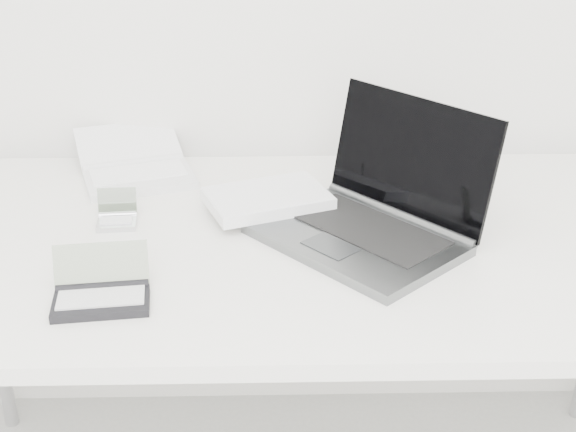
{
  "coord_description": "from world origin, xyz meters",
  "views": [
    {
      "loc": [
        -0.06,
        0.22,
        1.42
      ],
      "look_at": [
        -0.03,
        1.51,
        0.79
      ],
      "focal_mm": 50.0,
      "sensor_mm": 36.0,
      "label": 1
    }
  ],
  "objects_px": {
    "laptop_large": "(345,211)",
    "netbook_open_white": "(136,168)",
    "palmtop_charcoal": "(101,293)",
    "desk": "(303,257)"
  },
  "relations": [
    {
      "from": "laptop_large",
      "to": "netbook_open_white",
      "type": "bearing_deg",
      "value": -164.53
    },
    {
      "from": "laptop_large",
      "to": "palmtop_charcoal",
      "type": "relative_size",
      "value": 3.35
    },
    {
      "from": "desk",
      "to": "netbook_open_white",
      "type": "relative_size",
      "value": 4.62
    },
    {
      "from": "desk",
      "to": "netbook_open_white",
      "type": "bearing_deg",
      "value": 140.19
    },
    {
      "from": "netbook_open_white",
      "to": "palmtop_charcoal",
      "type": "relative_size",
      "value": 2.12
    },
    {
      "from": "desk",
      "to": "palmtop_charcoal",
      "type": "relative_size",
      "value": 9.81
    },
    {
      "from": "netbook_open_white",
      "to": "palmtop_charcoal",
      "type": "bearing_deg",
      "value": -105.63
    },
    {
      "from": "desk",
      "to": "palmtop_charcoal",
      "type": "distance_m",
      "value": 0.41
    },
    {
      "from": "desk",
      "to": "palmtop_charcoal",
      "type": "xyz_separation_m",
      "value": [
        -0.33,
        -0.23,
        0.06
      ]
    },
    {
      "from": "laptop_large",
      "to": "netbook_open_white",
      "type": "relative_size",
      "value": 1.58
    }
  ]
}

